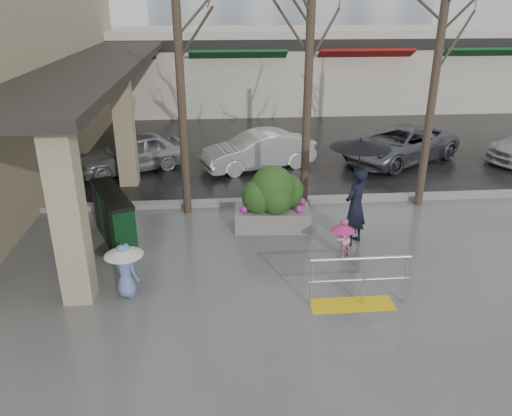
{
  "coord_description": "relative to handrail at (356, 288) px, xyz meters",
  "views": [
    {
      "loc": [
        -1.2,
        -9.07,
        5.4
      ],
      "look_at": [
        -0.38,
        0.63,
        1.3
      ],
      "focal_mm": 35.0,
      "sensor_mm": 36.0,
      "label": 1
    }
  ],
  "objects": [
    {
      "name": "ground",
      "position": [
        -1.36,
        1.2,
        -0.38
      ],
      "size": [
        120.0,
        120.0,
        0.0
      ],
      "primitive_type": "plane",
      "color": "#51514F",
      "rests_on": "ground"
    },
    {
      "name": "street_asphalt",
      "position": [
        -1.36,
        23.2,
        -0.37
      ],
      "size": [
        120.0,
        36.0,
        0.01
      ],
      "primitive_type": "cube",
      "color": "black",
      "rests_on": "ground"
    },
    {
      "name": "curb",
      "position": [
        -1.36,
        5.2,
        -0.3
      ],
      "size": [
        120.0,
        0.3,
        0.15
      ],
      "primitive_type": "cube",
      "color": "gray",
      "rests_on": "ground"
    },
    {
      "name": "canopy_slab",
      "position": [
        -6.16,
        9.2,
        3.25
      ],
      "size": [
        2.8,
        18.0,
        0.25
      ],
      "primitive_type": "cube",
      "color": "#2D2823",
      "rests_on": "pillar_front"
    },
    {
      "name": "pillar_front",
      "position": [
        -5.26,
        0.7,
        1.37
      ],
      "size": [
        0.55,
        0.55,
        3.5
      ],
      "primitive_type": "cube",
      "color": "tan",
      "rests_on": "ground"
    },
    {
      "name": "pillar_back",
      "position": [
        -5.26,
        7.2,
        1.37
      ],
      "size": [
        0.55,
        0.55,
        3.5
      ],
      "primitive_type": "cube",
      "color": "tan",
      "rests_on": "ground"
    },
    {
      "name": "storefront_row",
      "position": [
        0.64,
        19.17,
        1.64
      ],
      "size": [
        34.0,
        6.74,
        4.0
      ],
      "color": "beige",
      "rests_on": "ground"
    },
    {
      "name": "handrail",
      "position": [
        0.0,
        0.0,
        0.0
      ],
      "size": [
        1.9,
        0.5,
        1.03
      ],
      "color": "yellow",
      "rests_on": "ground"
    },
    {
      "name": "tree_west",
      "position": [
        -3.36,
        4.8,
        4.71
      ],
      "size": [
        3.2,
        3.2,
        6.8
      ],
      "color": "#382B21",
      "rests_on": "ground"
    },
    {
      "name": "tree_midwest",
      "position": [
        -0.16,
        4.8,
        4.86
      ],
      "size": [
        3.2,
        3.2,
        7.0
      ],
      "color": "#382B21",
      "rests_on": "ground"
    },
    {
      "name": "tree_mideast",
      "position": [
        3.14,
        4.8,
        4.48
      ],
      "size": [
        3.2,
        3.2,
        6.5
      ],
      "color": "#382B21",
      "rests_on": "ground"
    },
    {
      "name": "woman",
      "position": [
        0.65,
        2.59,
        1.12
      ],
      "size": [
        1.38,
        1.38,
        2.57
      ],
      "rotation": [
        0.0,
        0.0,
        3.91
      ],
      "color": "black",
      "rests_on": "ground"
    },
    {
      "name": "child_pink",
      "position": [
        0.2,
        1.89,
        0.17
      ],
      "size": [
        0.58,
        0.55,
        0.94
      ],
      "rotation": [
        0.0,
        0.0,
        3.75
      ],
      "color": "#FD9BBF",
      "rests_on": "ground"
    },
    {
      "name": "child_blue",
      "position": [
        -4.36,
        0.71,
        0.32
      ],
      "size": [
        0.75,
        0.75,
        1.12
      ],
      "rotation": [
        0.0,
        0.0,
        2.5
      ],
      "color": "#687FBA",
      "rests_on": "ground"
    },
    {
      "name": "planter",
      "position": [
        -1.16,
        3.61,
        0.41
      ],
      "size": [
        1.94,
        1.12,
        1.64
      ],
      "rotation": [
        0.0,
        0.0,
        -0.07
      ],
      "color": "slate",
      "rests_on": "ground"
    },
    {
      "name": "news_boxes",
      "position": [
        -5.0,
        3.13,
        0.27
      ],
      "size": [
        1.38,
        2.31,
        1.28
      ],
      "rotation": [
        0.0,
        0.0,
        0.41
      ],
      "color": "#0C3719",
      "rests_on": "ground"
    },
    {
      "name": "car_a",
      "position": [
        -5.36,
        8.51,
        0.25
      ],
      "size": [
        3.97,
        2.98,
        1.26
      ],
      "primitive_type": "imported",
      "rotation": [
        0.0,
        0.0,
        -1.11
      ],
      "color": "#A2A2A7",
      "rests_on": "ground"
    },
    {
      "name": "car_b",
      "position": [
        -1.1,
        8.45,
        0.25
      ],
      "size": [
        4.05,
        2.49,
        1.26
      ],
      "primitive_type": "imported",
      "rotation": [
        0.0,
        0.0,
        -1.24
      ],
      "color": "silver",
      "rests_on": "ground"
    },
    {
      "name": "car_c",
      "position": [
        3.97,
        8.78,
        0.25
      ],
      "size": [
        4.97,
        4.09,
        1.26
      ],
      "primitive_type": "imported",
      "rotation": [
        0.0,
        0.0,
        -1.04
      ],
      "color": "slate",
      "rests_on": "ground"
    }
  ]
}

